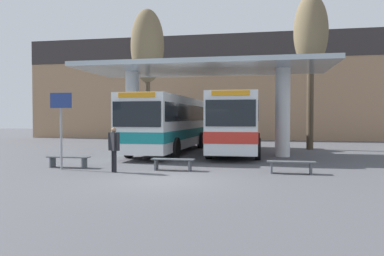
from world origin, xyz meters
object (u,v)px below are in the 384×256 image
(transit_bus_center_bay, at_px, (237,121))
(parked_car_street, at_px, (188,129))
(poplar_tree_behind_right, at_px, (147,47))
(info_sign_platform, at_px, (61,115))
(pedestrian_waiting, at_px, (114,145))
(transit_bus_left_bay, at_px, (170,122))
(waiting_bench_far_platform, at_px, (68,159))
(waiting_bench_mid_platform, at_px, (291,164))
(poplar_tree_behind_left, at_px, (311,35))
(waiting_bench_near_pillar, at_px, (173,162))

(transit_bus_center_bay, bearing_deg, parked_car_street, -65.55)
(poplar_tree_behind_right, bearing_deg, transit_bus_center_bay, -32.59)
(info_sign_platform, relative_size, parked_car_street, 0.73)
(info_sign_platform, bearing_deg, pedestrian_waiting, -7.34)
(transit_bus_left_bay, distance_m, pedestrian_waiting, 8.42)
(waiting_bench_far_platform, bearing_deg, pedestrian_waiting, -20.32)
(transit_bus_center_bay, height_order, parked_car_street, transit_bus_center_bay)
(transit_bus_left_bay, height_order, waiting_bench_mid_platform, transit_bus_left_bay)
(transit_bus_left_bay, bearing_deg, poplar_tree_behind_right, -55.37)
(info_sign_platform, bearing_deg, poplar_tree_behind_left, 46.66)
(transit_bus_left_bay, relative_size, poplar_tree_behind_left, 1.15)
(pedestrian_waiting, height_order, poplar_tree_behind_left, poplar_tree_behind_left)
(waiting_bench_near_pillar, bearing_deg, info_sign_platform, -172.64)
(poplar_tree_behind_left, distance_m, poplar_tree_behind_right, 11.19)
(waiting_bench_mid_platform, distance_m, pedestrian_waiting, 6.66)
(transit_bus_left_bay, distance_m, waiting_bench_far_platform, 8.04)
(parked_car_street, bearing_deg, pedestrian_waiting, -88.30)
(transit_bus_left_bay, relative_size, waiting_bench_mid_platform, 6.53)
(waiting_bench_near_pillar, bearing_deg, transit_bus_center_bay, 75.15)
(info_sign_platform, bearing_deg, waiting_bench_mid_platform, 3.68)
(waiting_bench_near_pillar, distance_m, poplar_tree_behind_left, 14.55)
(waiting_bench_far_platform, xyz_separation_m, poplar_tree_behind_left, (10.92, 10.98, 7.03))
(waiting_bench_near_pillar, xyz_separation_m, waiting_bench_mid_platform, (4.48, -0.00, 0.00))
(poplar_tree_behind_right, bearing_deg, poplar_tree_behind_left, -3.65)
(transit_bus_left_bay, relative_size, parked_car_street, 2.73)
(waiting_bench_far_platform, bearing_deg, poplar_tree_behind_left, 45.16)
(pedestrian_waiting, bearing_deg, waiting_bench_mid_platform, 46.99)
(waiting_bench_far_platform, bearing_deg, waiting_bench_near_pillar, 0.00)
(waiting_bench_near_pillar, xyz_separation_m, parked_car_street, (-2.96, 17.89, 0.73))
(transit_bus_left_bay, bearing_deg, waiting_bench_mid_platform, 132.21)
(transit_bus_left_bay, relative_size, waiting_bench_far_platform, 6.42)
(transit_bus_left_bay, distance_m, poplar_tree_behind_right, 7.27)
(waiting_bench_mid_platform, relative_size, parked_car_street, 0.42)
(transit_bus_left_bay, xyz_separation_m, info_sign_platform, (-2.46, -8.08, 0.36))
(transit_bus_center_bay, relative_size, poplar_tree_behind_left, 1.02)
(info_sign_platform, distance_m, pedestrian_waiting, 2.62)
(transit_bus_left_bay, xyz_separation_m, parked_car_street, (-0.99, 10.38, -0.74))
(waiting_bench_mid_platform, height_order, poplar_tree_behind_left, poplar_tree_behind_left)
(waiting_bench_near_pillar, height_order, waiting_bench_mid_platform, same)
(waiting_bench_far_platform, height_order, poplar_tree_behind_left, poplar_tree_behind_left)
(poplar_tree_behind_right, xyz_separation_m, parked_car_street, (1.73, 6.20, -6.02))
(transit_bus_center_bay, bearing_deg, pedestrian_waiting, 63.16)
(pedestrian_waiting, xyz_separation_m, poplar_tree_behind_right, (-2.61, 12.56, 6.06))
(waiting_bench_mid_platform, xyz_separation_m, parked_car_street, (-7.45, 17.89, 0.73))
(pedestrian_waiting, bearing_deg, waiting_bench_near_pillar, 62.17)
(transit_bus_left_bay, bearing_deg, transit_bus_center_bay, -179.64)
(transit_bus_center_bay, height_order, poplar_tree_behind_right, poplar_tree_behind_right)
(poplar_tree_behind_left, bearing_deg, poplar_tree_behind_right, 176.35)
(waiting_bench_far_platform, height_order, pedestrian_waiting, pedestrian_waiting)
(waiting_bench_near_pillar, height_order, poplar_tree_behind_left, poplar_tree_behind_left)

